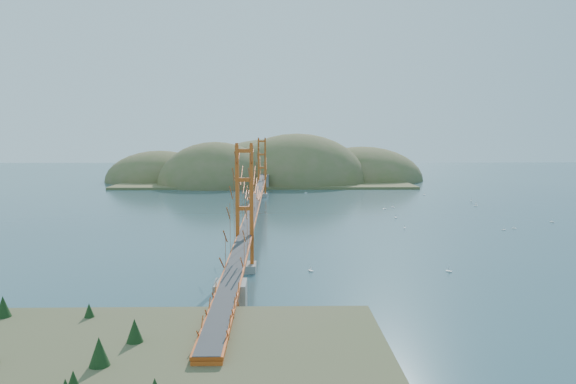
{
  "coord_description": "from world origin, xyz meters",
  "views": [
    {
      "loc": [
        2.92,
        -80.32,
        12.57
      ],
      "look_at": [
        4.53,
        0.0,
        4.13
      ],
      "focal_mm": 35.0,
      "sensor_mm": 36.0,
      "label": 1
    }
  ],
  "objects_px": {
    "fort": "(235,333)",
    "sailboat_0": "(396,217)",
    "sailboat_1": "(393,207)",
    "sailboat_2": "(503,229)",
    "bridge": "(256,172)"
  },
  "relations": [
    {
      "from": "sailboat_1",
      "to": "sailboat_2",
      "type": "bearing_deg",
      "value": -66.51
    },
    {
      "from": "sailboat_2",
      "to": "sailboat_0",
      "type": "height_order",
      "value": "sailboat_0"
    },
    {
      "from": "bridge",
      "to": "sailboat_1",
      "type": "distance_m",
      "value": 27.11
    },
    {
      "from": "fort",
      "to": "sailboat_2",
      "type": "distance_m",
      "value": 50.29
    },
    {
      "from": "sailboat_0",
      "to": "fort",
      "type": "bearing_deg",
      "value": -112.13
    },
    {
      "from": "fort",
      "to": "sailboat_1",
      "type": "height_order",
      "value": "fort"
    },
    {
      "from": "fort",
      "to": "sailboat_2",
      "type": "bearing_deg",
      "value": 50.51
    },
    {
      "from": "fort",
      "to": "sailboat_0",
      "type": "xyz_separation_m",
      "value": [
        20.2,
        49.69,
        -0.51
      ]
    },
    {
      "from": "fort",
      "to": "sailboat_2",
      "type": "relative_size",
      "value": 6.6
    },
    {
      "from": "fort",
      "to": "sailboat_2",
      "type": "xyz_separation_m",
      "value": [
        31.98,
        38.81,
        -0.53
      ]
    },
    {
      "from": "sailboat_1",
      "to": "sailboat_0",
      "type": "xyz_separation_m",
      "value": [
        -2.03,
        -11.55,
        0.0
      ]
    },
    {
      "from": "sailboat_1",
      "to": "sailboat_2",
      "type": "height_order",
      "value": "sailboat_1"
    },
    {
      "from": "sailboat_1",
      "to": "sailboat_2",
      "type": "distance_m",
      "value": 24.45
    },
    {
      "from": "bridge",
      "to": "sailboat_2",
      "type": "height_order",
      "value": "bridge"
    },
    {
      "from": "sailboat_1",
      "to": "sailboat_0",
      "type": "height_order",
      "value": "sailboat_0"
    }
  ]
}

